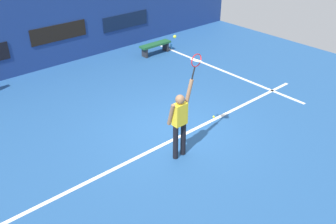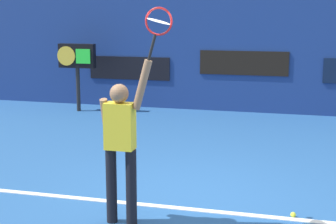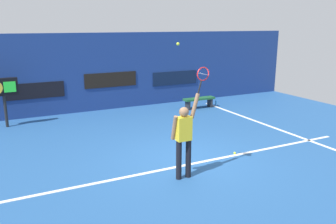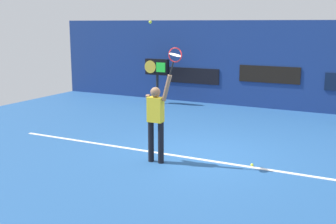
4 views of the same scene
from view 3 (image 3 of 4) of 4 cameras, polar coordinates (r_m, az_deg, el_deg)
name	(u,v)px [view 3 (image 3 of 4)]	position (r m, az deg, el deg)	size (l,w,h in m)	color
ground_plane	(187,160)	(9.28, 3.07, -7.85)	(18.00, 18.00, 0.00)	#23518C
back_wall	(110,71)	(14.72, -9.51, 6.55)	(18.00, 0.20, 3.14)	navy
sponsor_banner_center	(111,80)	(14.66, -9.31, 5.20)	(2.20, 0.03, 0.60)	black
sponsor_banner_portside	(34,91)	(14.11, -20.98, 3.24)	(2.20, 0.03, 0.60)	black
sponsor_banner_starboard	(175,78)	(15.82, 1.17, 5.56)	(2.20, 0.03, 0.60)	#0C1933
court_baseline	(192,164)	(9.04, 4.01, -8.44)	(10.00, 0.10, 0.01)	white
court_sideline	(259,122)	(13.13, 14.56, -1.62)	(0.10, 7.00, 0.01)	white
tennis_player	(184,136)	(7.91, 2.60, -3.99)	(0.64, 0.31, 1.98)	black
tennis_racket	(203,75)	(7.83, 5.68, 5.95)	(0.39, 0.27, 0.63)	black
tennis_ball	(178,44)	(7.50, 1.64, 11.04)	(0.07, 0.07, 0.07)	#CCE033
scoreboard_clock	(3,89)	(13.10, -25.32, 3.37)	(0.96, 0.20, 1.71)	black
court_bench	(199,100)	(14.84, 5.09, 1.91)	(1.40, 0.36, 0.45)	#1E592D
water_bottle	(216,103)	(15.35, 7.83, 1.41)	(0.07, 0.07, 0.24)	#338CD8
spare_ball	(235,153)	(9.82, 10.82, -6.60)	(0.07, 0.07, 0.07)	#CCE033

